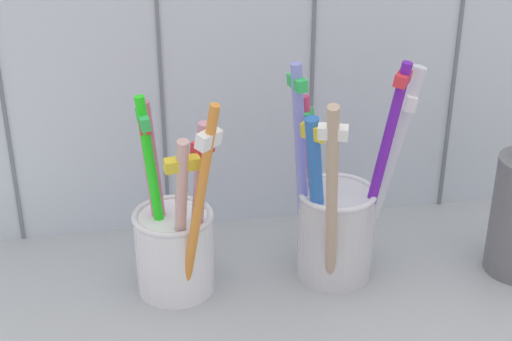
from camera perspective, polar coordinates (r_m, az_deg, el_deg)
name	(u,v)px	position (r cm, az deg, el deg)	size (l,w,h in cm)	color
counter_slab	(259,299)	(64.90, 0.19, -9.16)	(64.00, 22.00, 2.00)	#9EA3A8
toothbrush_cup_left	(175,240)	(62.11, -5.81, -4.92)	(6.67, 8.70, 17.57)	white
toothbrush_cup_right	(337,219)	(63.57, 5.81, -3.44)	(10.45, 10.99, 18.69)	silver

